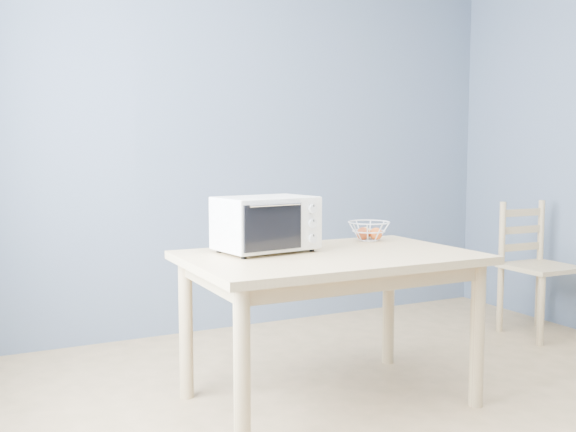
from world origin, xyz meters
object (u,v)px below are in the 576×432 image
toaster_oven (263,223)px  dining_table (330,274)px  fruit_basket (368,231)px  dining_chair (536,269)px

toaster_oven → dining_table: bearing=-41.6°
fruit_basket → dining_chair: bearing=5.0°
dining_table → fruit_basket: 0.55m
dining_table → toaster_oven: bearing=146.9°
toaster_oven → dining_chair: toaster_oven is taller
toaster_oven → fruit_basket: 0.72m
toaster_oven → fruit_basket: (0.71, 0.13, -0.09)m
dining_table → toaster_oven: (-0.28, 0.18, 0.25)m
dining_table → dining_chair: dining_chair is taller
toaster_oven → dining_chair: size_ratio=0.56×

